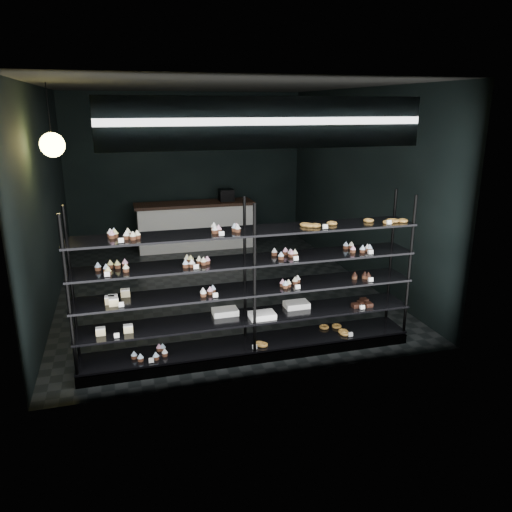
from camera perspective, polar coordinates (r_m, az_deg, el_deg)
room at (r=7.99m, az=-4.84°, el=7.29°), size 5.01×6.01×3.20m
display_shelf at (r=5.92m, az=-1.00°, el=-5.84°), size 4.00×0.50×1.91m
signage at (r=5.04m, az=1.45°, el=14.98°), size 3.30×0.05×0.50m
pendant_lamp at (r=6.75m, az=-22.25°, el=11.69°), size 0.30×0.30×0.88m
service_counter at (r=10.63m, az=-6.93°, el=3.57°), size 2.47×0.65×1.23m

